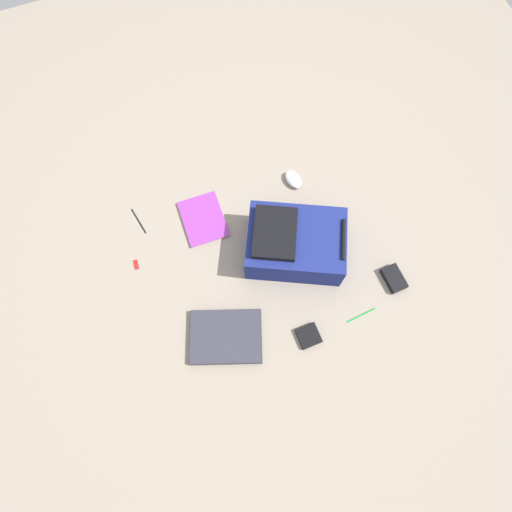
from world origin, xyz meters
TOP-DOWN VIEW (x-y plane):
  - ground_plane at (0.00, 0.00)m, footprint 3.78×3.78m
  - backpack at (0.18, -0.03)m, footprint 0.51×0.45m
  - laptop at (-0.24, -0.29)m, footprint 0.36×0.32m
  - book_manual at (-0.15, 0.26)m, footprint 0.19×0.24m
  - computer_mouse at (0.31, 0.30)m, footprint 0.08×0.12m
  - power_brick at (0.54, -0.31)m, footprint 0.08×0.12m
  - pen_black at (-0.43, 0.36)m, footprint 0.04×0.14m
  - pen_blue at (0.34, -0.41)m, footprint 0.14×0.02m
  - earbud_pouch at (0.09, -0.41)m, footprint 0.09×0.09m
  - usb_stick at (-0.50, 0.16)m, footprint 0.02×0.05m

SIDE VIEW (x-z plane):
  - ground_plane at x=0.00m, z-range 0.00..0.00m
  - pen_blue at x=0.34m, z-range 0.00..0.01m
  - pen_black at x=-0.43m, z-range 0.00..0.01m
  - usb_stick at x=-0.50m, z-range 0.00..0.01m
  - book_manual at x=-0.15m, z-range 0.00..0.02m
  - earbud_pouch at x=0.09m, z-range 0.00..0.02m
  - laptop at x=-0.24m, z-range 0.00..0.03m
  - power_brick at x=0.54m, z-range 0.00..0.03m
  - computer_mouse at x=0.31m, z-range 0.00..0.04m
  - backpack at x=0.18m, z-range -0.01..0.19m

